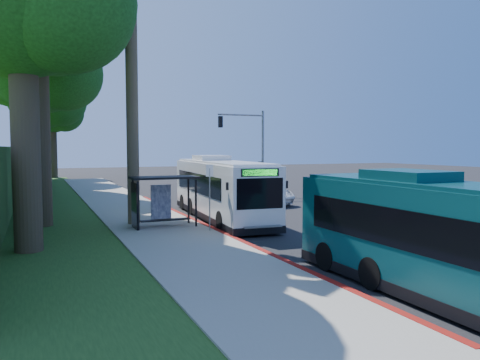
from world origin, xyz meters
name	(u,v)px	position (x,y,z in m)	size (l,w,h in m)	color
ground	(265,213)	(0.00, 0.00, 0.00)	(140.00, 140.00, 0.00)	black
sidewalk	(145,219)	(-7.30, 0.00, 0.06)	(4.50, 70.00, 0.12)	gray
red_curb	(210,228)	(-5.00, -4.00, 0.07)	(0.25, 30.00, 0.13)	maroon
grass_verge	(31,214)	(-13.00, 5.00, 0.03)	(8.00, 70.00, 0.06)	#234719
bus_shelter	(159,192)	(-7.26, -2.86, 1.81)	(3.20, 1.51, 2.55)	black
stop_sign_pole	(210,188)	(-5.40, -5.00, 2.08)	(0.35, 0.06, 3.17)	gray
traffic_signal_pole	(252,142)	(3.78, 10.00, 4.42)	(4.10, 0.30, 7.00)	gray
tree_1	(19,7)	(-13.37, 7.98, 12.73)	(10.50, 10.00, 18.26)	#382B1E
tree_2	(43,66)	(-11.89, 15.98, 10.48)	(8.82, 8.40, 15.12)	#382B1E
tree_3	(18,62)	(-13.88, 23.98, 11.98)	(10.08, 9.60, 17.28)	#382B1E
tree_4	(46,96)	(-11.40, 31.98, 9.73)	(8.40, 8.00, 14.14)	#382B1E
tree_5	(53,108)	(-10.41, 39.99, 8.96)	(7.35, 7.00, 12.86)	#382B1E
white_bus	(220,188)	(-3.29, -0.93, 1.70)	(3.36, 11.86, 3.49)	silver
teal_bus	(458,242)	(-3.12, -16.77, 1.62)	(2.42, 11.13, 3.32)	#0A383B
pickup	(260,193)	(1.66, 4.17, 0.79)	(2.63, 5.69, 1.58)	silver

